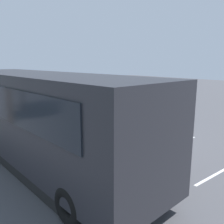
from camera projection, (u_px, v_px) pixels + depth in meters
name	position (u px, v px, depth m)	size (l,w,h in m)	color
ground_plane	(120.00, 137.00, 11.68)	(80.00, 80.00, 0.00)	#4C4C51
tour_bus	(39.00, 119.00, 8.39)	(10.47, 3.03, 3.25)	#26262B
spectator_far_left	(142.00, 131.00, 8.92)	(0.57, 0.33, 1.81)	black
spectator_left	(123.00, 127.00, 9.64)	(0.57, 0.32, 1.72)	#473823
spectator_centre	(109.00, 122.00, 10.62)	(0.58, 0.34, 1.66)	black
spectator_right	(87.00, 118.00, 11.41)	(0.58, 0.38, 1.68)	#473823
parked_motorcycle_silver	(108.00, 142.00, 9.56)	(2.05, 0.60, 0.99)	black
parked_motorcycle_dark	(67.00, 129.00, 11.30)	(2.05, 0.63, 0.99)	black
stunt_motorcycle	(105.00, 102.00, 15.87)	(2.02, 0.58, 1.71)	black
traffic_cone	(104.00, 120.00, 13.94)	(0.34, 0.34, 0.63)	orange
bay_line_a	(224.00, 170.00, 8.16)	(0.20, 3.53, 0.01)	white
bay_line_b	(161.00, 148.00, 10.19)	(0.23, 4.94, 0.01)	white
bay_line_c	(119.00, 134.00, 12.22)	(0.20, 3.77, 0.01)	white
bay_line_d	(89.00, 123.00, 14.25)	(0.20, 3.73, 0.01)	white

